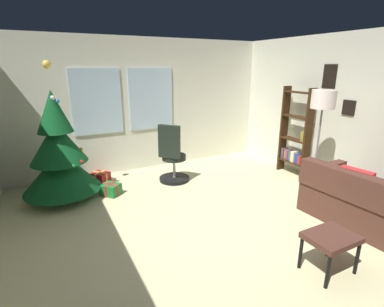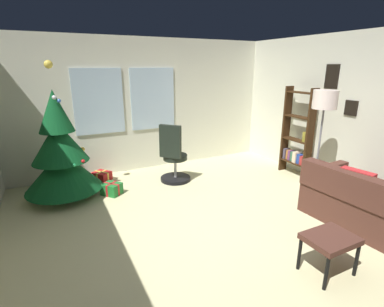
{
  "view_description": "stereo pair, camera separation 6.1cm",
  "coord_description": "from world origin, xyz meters",
  "px_view_note": "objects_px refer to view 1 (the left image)",
  "views": [
    {
      "loc": [
        -1.87,
        -2.67,
        2.07
      ],
      "look_at": [
        -0.12,
        0.67,
        0.93
      ],
      "focal_mm": 27.26,
      "sensor_mm": 36.0,
      "label": 1
    },
    {
      "loc": [
        -1.82,
        -2.7,
        2.07
      ],
      "look_at": [
        -0.12,
        0.67,
        0.93
      ],
      "focal_mm": 27.26,
      "sensor_mm": 36.0,
      "label": 2
    }
  ],
  "objects_px": {
    "holiday_tree": "(59,156)",
    "footstool": "(331,240)",
    "gift_box_red": "(100,177)",
    "floor_lamp": "(322,107)",
    "office_chair": "(173,160)",
    "gift_box_green": "(111,189)",
    "bookshelf": "(295,138)"
  },
  "relations": [
    {
      "from": "holiday_tree",
      "to": "footstool",
      "type": "bearing_deg",
      "value": -54.13
    },
    {
      "from": "gift_box_red",
      "to": "floor_lamp",
      "type": "xyz_separation_m",
      "value": [
        3.01,
        -2.27,
        1.38
      ]
    },
    {
      "from": "footstool",
      "to": "floor_lamp",
      "type": "bearing_deg",
      "value": 45.23
    },
    {
      "from": "office_chair",
      "to": "footstool",
      "type": "bearing_deg",
      "value": -81.95
    },
    {
      "from": "holiday_tree",
      "to": "gift_box_green",
      "type": "xyz_separation_m",
      "value": [
        0.7,
        -0.2,
        -0.63
      ]
    },
    {
      "from": "footstool",
      "to": "bookshelf",
      "type": "height_order",
      "value": "bookshelf"
    },
    {
      "from": "footstool",
      "to": "floor_lamp",
      "type": "distance_m",
      "value": 2.26
    },
    {
      "from": "gift_box_red",
      "to": "footstool",
      "type": "bearing_deg",
      "value": -66.23
    },
    {
      "from": "gift_box_green",
      "to": "bookshelf",
      "type": "height_order",
      "value": "bookshelf"
    },
    {
      "from": "floor_lamp",
      "to": "holiday_tree",
      "type": "bearing_deg",
      "value": 154.5
    },
    {
      "from": "bookshelf",
      "to": "floor_lamp",
      "type": "height_order",
      "value": "floor_lamp"
    },
    {
      "from": "floor_lamp",
      "to": "office_chair",
      "type": "bearing_deg",
      "value": 138.56
    },
    {
      "from": "footstool",
      "to": "bookshelf",
      "type": "distance_m",
      "value": 2.95
    },
    {
      "from": "holiday_tree",
      "to": "gift_box_red",
      "type": "distance_m",
      "value": 1.06
    },
    {
      "from": "footstool",
      "to": "gift_box_green",
      "type": "height_order",
      "value": "footstool"
    },
    {
      "from": "bookshelf",
      "to": "gift_box_green",
      "type": "bearing_deg",
      "value": 168.92
    },
    {
      "from": "bookshelf",
      "to": "gift_box_red",
      "type": "bearing_deg",
      "value": 158.11
    },
    {
      "from": "office_chair",
      "to": "bookshelf",
      "type": "distance_m",
      "value": 2.4
    },
    {
      "from": "gift_box_red",
      "to": "office_chair",
      "type": "distance_m",
      "value": 1.41
    },
    {
      "from": "holiday_tree",
      "to": "bookshelf",
      "type": "xyz_separation_m",
      "value": [
        4.12,
        -0.87,
        0.01
      ]
    },
    {
      "from": "holiday_tree",
      "to": "gift_box_green",
      "type": "distance_m",
      "value": 0.96
    },
    {
      "from": "gift_box_red",
      "to": "gift_box_green",
      "type": "bearing_deg",
      "value": -87.4
    },
    {
      "from": "holiday_tree",
      "to": "bookshelf",
      "type": "relative_size",
      "value": 1.27
    },
    {
      "from": "gift_box_green",
      "to": "bookshelf",
      "type": "bearing_deg",
      "value": -11.08
    },
    {
      "from": "gift_box_red",
      "to": "gift_box_green",
      "type": "distance_m",
      "value": 0.72
    },
    {
      "from": "gift_box_red",
      "to": "gift_box_green",
      "type": "relative_size",
      "value": 1.03
    },
    {
      "from": "holiday_tree",
      "to": "gift_box_red",
      "type": "relative_size",
      "value": 5.48
    },
    {
      "from": "gift_box_red",
      "to": "bookshelf",
      "type": "xyz_separation_m",
      "value": [
        3.46,
        -1.39,
        0.66
      ]
    },
    {
      "from": "gift_box_green",
      "to": "floor_lamp",
      "type": "bearing_deg",
      "value": -27.54
    },
    {
      "from": "gift_box_red",
      "to": "gift_box_green",
      "type": "height_order",
      "value": "gift_box_green"
    },
    {
      "from": "gift_box_green",
      "to": "office_chair",
      "type": "bearing_deg",
      "value": 2.58
    },
    {
      "from": "footstool",
      "to": "gift_box_green",
      "type": "bearing_deg",
      "value": 118.21
    }
  ]
}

